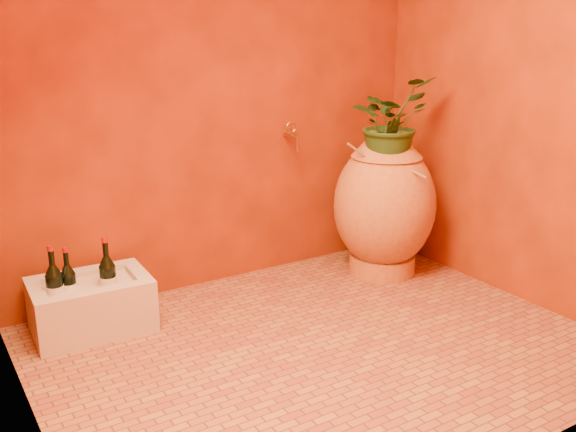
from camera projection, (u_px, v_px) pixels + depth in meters
floor at (321, 347)px, 3.00m from camera, size 2.50×2.50×0.00m
wall_back at (218, 62)px, 3.44m from camera, size 2.50×0.02×2.50m
wall_right at (526, 64)px, 3.26m from camera, size 0.02×2.00×2.50m
amphora at (384, 204)px, 3.77m from camera, size 0.68×0.68×0.86m
stone_basin at (92, 306)px, 3.14m from camera, size 0.57×0.40×0.26m
wine_bottle_a at (69, 286)px, 3.05m from camera, size 0.07×0.07×0.30m
wine_bottle_b at (108, 279)px, 3.10m from camera, size 0.08×0.08×0.34m
wine_bottle_c at (55, 289)px, 2.99m from camera, size 0.08×0.08×0.33m
wall_tap at (292, 135)px, 3.71m from camera, size 0.07×0.15×0.16m
plant_main at (390, 122)px, 3.61m from camera, size 0.53×0.48×0.50m
plant_side at (385, 145)px, 3.61m from camera, size 0.22×0.19×0.33m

